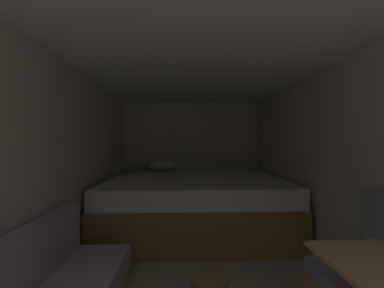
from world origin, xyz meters
TOP-DOWN VIEW (x-y plane):
  - ground_plane at (0.00, 1.89)m, footprint 6.63×6.63m
  - wall_back at (0.00, 4.23)m, footprint 2.79×0.05m
  - wall_left at (-1.37, 1.89)m, footprint 0.05×4.63m
  - wall_right at (1.37, 1.89)m, footprint 0.05×4.63m
  - ceiling_slab at (0.00, 1.89)m, footprint 2.79×4.63m
  - bed at (-0.00, 3.17)m, footprint 2.57×1.97m

SIDE VIEW (x-z plane):
  - ground_plane at x=0.00m, z-range 0.00..0.00m
  - bed at x=0.00m, z-range -0.10..0.89m
  - wall_back at x=0.00m, z-range 0.00..2.13m
  - wall_left at x=-1.37m, z-range 0.00..2.13m
  - wall_right at x=1.37m, z-range 0.00..2.13m
  - ceiling_slab at x=0.00m, z-range 2.13..2.18m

